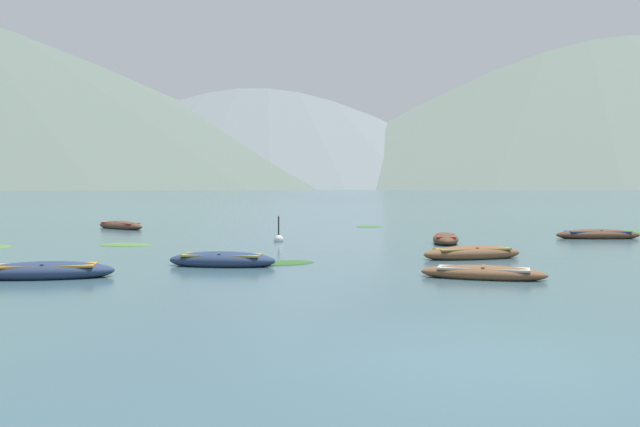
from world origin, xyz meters
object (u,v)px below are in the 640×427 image
rowboat_5 (222,260)px  rowboat_0 (472,253)px  rowboat_4 (598,235)px  rowboat_3 (483,273)px  rowboat_1 (446,239)px  rowboat_2 (46,271)px  mooring_buoy (279,239)px  rowboat_6 (120,226)px

rowboat_5 → rowboat_0: bearing=8.7°
rowboat_0 → rowboat_4: size_ratio=0.90×
rowboat_3 → rowboat_1: bearing=78.6°
rowboat_2 → rowboat_0: bearing=14.9°
rowboat_0 → rowboat_2: bearing=-165.1°
rowboat_3 → mooring_buoy: size_ratio=2.68×
rowboat_6 → rowboat_3: bearing=-56.9°
rowboat_0 → mooring_buoy: mooring_buoy is taller
rowboat_3 → rowboat_5: 7.35m
rowboat_2 → rowboat_5: 4.72m
rowboat_1 → rowboat_4: 7.70m
rowboat_3 → rowboat_2: bearing=174.2°
rowboat_2 → rowboat_3: 10.97m
rowboat_1 → rowboat_6: 18.60m
rowboat_4 → rowboat_0: bearing=-138.7°
rowboat_1 → mooring_buoy: size_ratio=2.68×
rowboat_1 → rowboat_2: (-12.90, -8.77, -0.00)m
rowboat_4 → rowboat_5: rowboat_5 is taller
rowboat_1 → rowboat_4: rowboat_1 is taller
rowboat_3 → mooring_buoy: (-4.80, 11.24, -0.02)m
rowboat_1 → rowboat_6: size_ratio=0.92×
rowboat_1 → rowboat_3: size_ratio=1.00×
rowboat_4 → mooring_buoy: mooring_buoy is taller
rowboat_0 → mooring_buoy: (-6.01, 6.90, -0.06)m
rowboat_3 → rowboat_5: (-6.65, 3.13, 0.04)m
rowboat_5 → mooring_buoy: 8.31m
mooring_buoy → rowboat_6: bearing=132.8°
mooring_buoy → rowboat_5: bearing=-102.9°
rowboat_4 → rowboat_6: (-22.82, 8.84, 0.01)m
rowboat_0 → mooring_buoy: bearing=131.0°
rowboat_0 → mooring_buoy: 9.15m
rowboat_0 → rowboat_3: bearing=-105.6°
rowboat_0 → rowboat_5: rowboat_5 is taller
mooring_buoy → rowboat_2: bearing=-121.1°
rowboat_1 → rowboat_2: size_ratio=0.94×
rowboat_1 → mooring_buoy: 6.92m
rowboat_2 → rowboat_5: (4.26, 2.01, 0.00)m
rowboat_0 → mooring_buoy: size_ratio=2.90×
rowboat_4 → mooring_buoy: bearing=-178.5°
rowboat_4 → rowboat_6: size_ratio=1.10×
rowboat_4 → mooring_buoy: (-14.30, -0.38, -0.06)m
rowboat_2 → rowboat_1: bearing=34.2°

